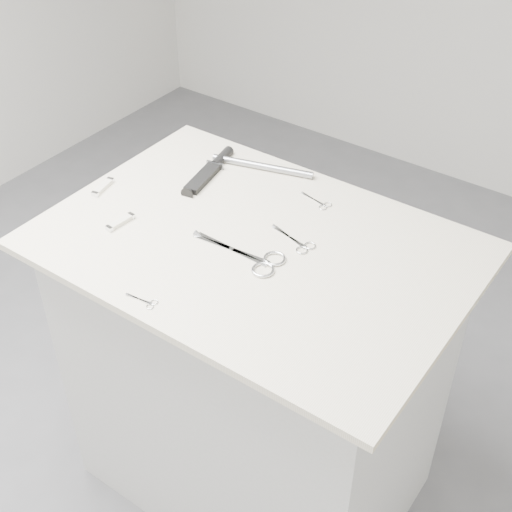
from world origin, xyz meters
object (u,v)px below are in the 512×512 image
Objects in this scene: large_shears at (255,259)px; tiny_scissors at (145,302)px; embroidery_scissors_a at (299,243)px; pocket_knife_a at (121,222)px; sheathed_knife at (212,169)px; plinth at (255,378)px; metal_rail at (262,166)px; pocket_knife_b at (103,187)px; embroidery_scissors_b at (319,203)px.

large_shears is 3.03× the size of tiny_scissors.
pocket_knife_a is at bearing -141.05° from embroidery_scissors_a.
sheathed_knife is at bearing -0.31° from pocket_knife_a.
plinth is 3.18× the size of metal_rail.
plinth is 3.89× the size of large_shears.
sheathed_knife is at bearing -140.43° from metal_rail.
embroidery_scissors_a is 0.55m from pocket_knife_b.
embroidery_scissors_b is 1.10× the size of pocket_knife_b.
pocket_knife_b is (-0.49, 0.01, 0.00)m from large_shears.
sheathed_knife is at bearing 145.67° from plinth.
metal_rail reaches higher than pocket_knife_a.
embroidery_scissors_b is 0.33× the size of metal_rail.
tiny_scissors is 0.33× the size of sheathed_knife.
pocket_knife_a is 0.17m from pocket_knife_b.
large_shears reaches higher than embroidery_scissors_b.
pocket_knife_b is at bearing 177.02° from large_shears.
metal_rail is (0.28, 0.32, 0.00)m from pocket_knife_b.
embroidery_scissors_a and tiny_scissors have the same top height.
sheathed_knife is at bearing 173.86° from embroidery_scissors_a.
tiny_scissors is 0.94× the size of pocket_knife_a.
pocket_knife_a and pocket_knife_b have the same top height.
embroidery_scissors_a is at bearing -91.80° from pocket_knife_b.
plinth is 3.90× the size of sheathed_knife.
plinth is 7.02× the size of embroidery_scissors_a.
embroidery_scissors_a is 0.34m from metal_rail.
plinth is 11.08× the size of pocket_knife_a.
metal_rail is (0.11, 0.09, 0.00)m from sheathed_knife.
plinth is 0.59m from sheathed_knife.
sheathed_knife is (-0.32, -0.04, 0.01)m from embroidery_scissors_b.
metal_rail is at bearing 93.43° from tiny_scissors.
embroidery_scissors_b is (-0.05, 0.17, -0.00)m from embroidery_scissors_a.
embroidery_scissors_a is at bearing -40.41° from metal_rail.
plinth is 0.56m from tiny_scissors.
sheathed_knife is at bearing 140.83° from large_shears.
tiny_scissors reaches higher than plinth.
tiny_scissors is at bearing -120.96° from pocket_knife_a.
pocket_knife_a reaches higher than embroidery_scissors_b.
plinth is at bearing 70.30° from tiny_scissors.
tiny_scissors is at bearing -114.94° from large_shears.
embroidery_scissors_a is 1.38× the size of embroidery_scissors_b.
embroidery_scissors_b is at bearing -39.04° from pocket_knife_a.
pocket_knife_a is at bearing -157.59° from plinth.
pocket_knife_b is 0.43m from metal_rail.
large_shears is (0.04, -0.05, 0.47)m from plinth.
plinth is 0.66m from pocket_knife_b.
large_shears is 2.49× the size of embroidery_scissors_b.
tiny_scissors is at bearing -89.67° from embroidery_scissors_b.
pocket_knife_b reaches higher than embroidery_scissors_b.
embroidery_scissors_a is 1.52× the size of pocket_knife_b.
metal_rail reaches higher than embroidery_scissors_a.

